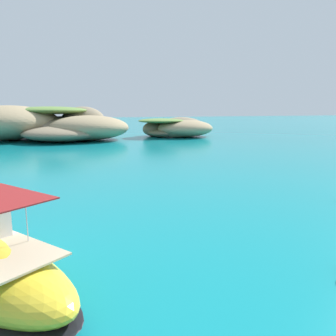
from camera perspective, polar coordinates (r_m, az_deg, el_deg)
name	(u,v)px	position (r m, az deg, el deg)	size (l,w,h in m)	color
islet_large	(47,125)	(66.89, -19.92, 6.88)	(34.60, 29.77, 6.22)	#756651
islet_small	(177,128)	(68.18, 1.57, 6.85)	(16.63, 14.06, 3.90)	#84755B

